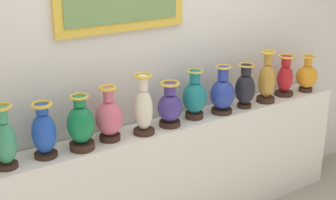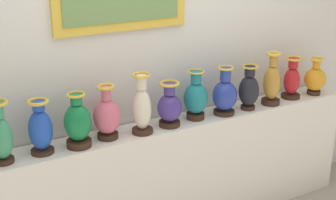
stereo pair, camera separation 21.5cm
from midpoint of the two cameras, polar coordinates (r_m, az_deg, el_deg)
The scene contains 14 objects.
display_shelf at distance 3.65m, azimuth 1.70°, elevation -9.27°, with size 3.21×0.29×0.88m, color silver.
back_wall at distance 3.48m, azimuth 0.01°, elevation 5.31°, with size 4.82×0.14×2.67m.
vase_jade at distance 2.97m, azimuth -17.12°, elevation -4.10°, with size 0.13×0.13×0.39m.
vase_sapphire at distance 3.04m, azimuth -12.82°, elevation -3.36°, with size 0.15×0.15×0.35m.
vase_emerald at distance 3.09m, azimuth -8.63°, elevation -2.75°, with size 0.17×0.17×0.36m.
vase_rose at distance 3.19m, azimuth -5.29°, elevation -1.93°, with size 0.18×0.18×0.37m.
vase_ivory at distance 3.25m, azimuth -1.19°, elevation -0.96°, with size 0.14×0.14×0.42m.
vase_indigo at distance 3.38m, azimuth 1.99°, elevation -0.83°, with size 0.17×0.17×0.32m.
vase_teal at distance 3.51m, azimuth 5.02°, elevation 0.23°, with size 0.18×0.18×0.36m.
vase_cobalt at distance 3.63m, azimuth 8.37°, elevation 0.59°, with size 0.18×0.18×0.37m.
vase_onyx at distance 3.76m, azimuth 11.10°, elevation 1.21°, with size 0.16×0.16×0.35m.
vase_ochre at distance 3.90m, azimuth 13.67°, elevation 2.00°, with size 0.14×0.14×0.42m.
vase_crimson at distance 4.10m, azimuth 15.82°, elevation 2.25°, with size 0.15×0.15×0.34m.
vase_amber at distance 4.24m, azimuth 18.31°, elevation 2.39°, with size 0.18×0.18×0.31m.
Camera 2 is at (-1.60, -2.77, 2.21)m, focal length 51.83 mm.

